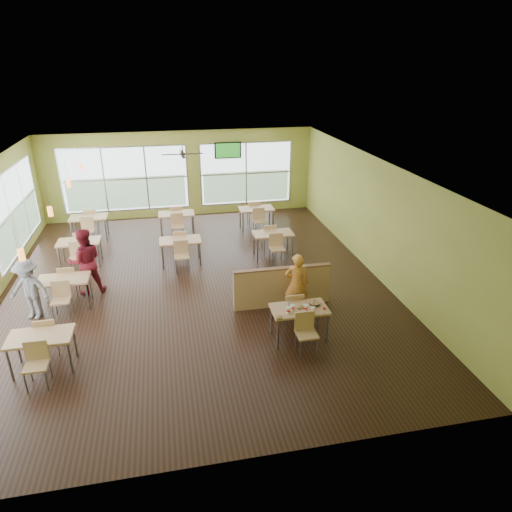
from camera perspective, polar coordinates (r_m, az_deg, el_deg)
name	(u,v)px	position (r m, az deg, el deg)	size (l,w,h in m)	color
room	(193,229)	(11.83, -7.94, 3.34)	(12.00, 12.04, 3.20)	black
window_bays	(99,205)	(14.91, -19.06, 6.07)	(9.24, 10.24, 2.38)	white
main_table	(299,313)	(9.88, 5.44, -7.10)	(1.22, 1.52, 0.87)	tan
half_wall_divider	(282,287)	(11.15, 3.30, -3.84)	(2.40, 0.14, 1.04)	tan
dining_tables	(154,243)	(13.77, -12.61, 1.64)	(6.92, 8.72, 0.87)	tan
pendant_lights	(60,197)	(12.47, -23.32, 6.81)	(0.11, 7.31, 0.86)	#2D2119
ceiling_fan	(183,154)	(14.36, -9.16, 12.49)	(1.25, 1.25, 0.29)	#2D2119
tv_backwall	(228,150)	(17.45, -3.54, 13.06)	(1.00, 0.07, 0.60)	black
man_plaid	(297,284)	(10.78, 5.09, -3.49)	(0.56, 0.37, 1.53)	#D06017
patron_maroon	(85,261)	(12.40, -20.57, -0.64)	(0.85, 0.66, 1.76)	maroon
patron_grey	(29,289)	(11.76, -26.51, -3.76)	(0.96, 0.55, 1.49)	slate
cup_blue	(288,310)	(9.59, 4.07, -6.74)	(0.11, 0.11, 0.38)	white
cup_yellow	(293,307)	(9.70, 4.61, -6.43)	(0.09, 0.09, 0.34)	white
cup_red_near	(306,308)	(9.71, 6.24, -6.42)	(0.10, 0.10, 0.37)	white
cup_red_far	(313,310)	(9.64, 7.14, -6.71)	(0.10, 0.10, 0.36)	white
food_basket	(315,303)	(9.97, 7.34, -5.89)	(0.26, 0.26, 0.06)	black
ketchup_cup	(325,309)	(9.84, 8.56, -6.52)	(0.07, 0.07, 0.03)	#A0210B
wrapper_left	(279,317)	(9.45, 2.85, -7.61)	(0.17, 0.15, 0.04)	#A68150
wrapper_mid	(300,307)	(9.83, 5.50, -6.32)	(0.18, 0.16, 0.04)	#A68150
wrapper_right	(312,314)	(9.62, 6.95, -7.19)	(0.13, 0.11, 0.03)	#A68150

